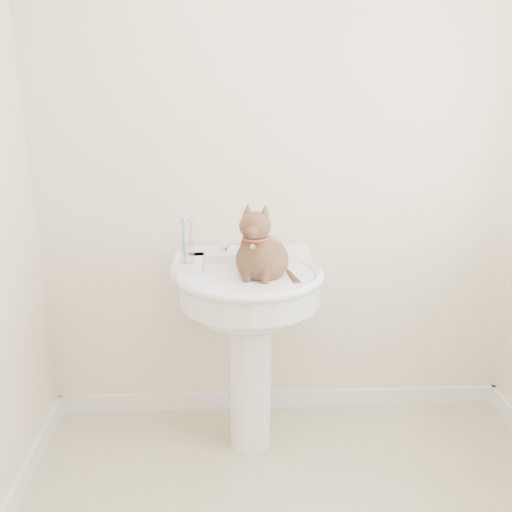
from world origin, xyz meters
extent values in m
cube|color=white|center=(0.00, 1.09, 0.04)|extent=(2.20, 0.02, 0.09)
cylinder|color=white|center=(-0.16, 0.80, 0.33)|extent=(0.18, 0.18, 0.66)
cylinder|color=white|center=(-0.16, 0.80, 0.76)|extent=(0.58, 0.58, 0.13)
ellipsoid|color=white|center=(-0.16, 0.80, 0.70)|extent=(0.54, 0.47, 0.21)
torus|color=white|center=(-0.16, 0.80, 0.82)|extent=(0.61, 0.61, 0.04)
cube|color=white|center=(-0.16, 1.01, 0.83)|extent=(0.54, 0.15, 0.06)
cube|color=white|center=(-0.42, 0.89, 0.83)|extent=(0.13, 0.19, 0.06)
cylinder|color=silver|center=(-0.16, 0.97, 0.89)|extent=(0.05, 0.05, 0.05)
cylinder|color=silver|center=(-0.16, 0.92, 0.92)|extent=(0.04, 0.04, 0.14)
sphere|color=white|center=(-0.27, 0.99, 0.91)|extent=(0.06, 0.06, 0.06)
sphere|color=white|center=(-0.05, 0.99, 0.91)|extent=(0.06, 0.06, 0.06)
cube|color=red|center=(-0.09, 1.05, 0.88)|extent=(0.09, 0.06, 0.03)
cylinder|color=silver|center=(-0.42, 0.84, 0.87)|extent=(0.07, 0.07, 0.01)
cylinder|color=white|center=(-0.42, 0.84, 0.91)|extent=(0.06, 0.06, 0.09)
cylinder|color=#4192DA|center=(-0.43, 0.84, 0.96)|extent=(0.01, 0.01, 0.17)
cylinder|color=white|center=(-0.42, 0.84, 0.96)|extent=(0.01, 0.01, 0.17)
cylinder|color=pink|center=(-0.40, 0.84, 0.96)|extent=(0.01, 0.01, 0.17)
ellipsoid|color=brown|center=(-0.11, 0.82, 0.88)|extent=(0.22, 0.25, 0.20)
ellipsoid|color=brown|center=(-0.11, 0.73, 0.94)|extent=(0.14, 0.13, 0.18)
ellipsoid|color=brown|center=(-0.11, 0.70, 1.06)|extent=(0.12, 0.11, 0.11)
cone|color=brown|center=(-0.15, 0.72, 1.12)|extent=(0.04, 0.04, 0.05)
cone|color=brown|center=(-0.08, 0.72, 1.12)|extent=(0.04, 0.04, 0.05)
cylinder|color=brown|center=(0.00, 0.84, 0.82)|extent=(0.03, 0.03, 0.23)
torus|color=maroon|center=(-0.11, 0.71, 1.01)|extent=(0.10, 0.10, 0.01)
camera|label=1|loc=(-0.23, -1.39, 1.64)|focal=40.00mm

